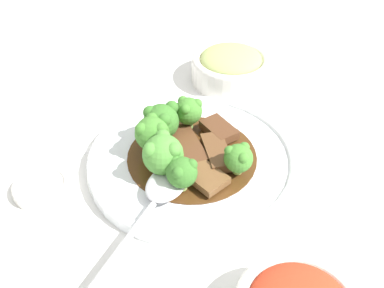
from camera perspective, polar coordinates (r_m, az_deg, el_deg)
ground_plane at (r=0.55m, az=0.00°, el=-2.70°), size 4.00×4.00×0.00m
main_plate at (r=0.54m, az=0.00°, el=-1.93°), size 0.25×0.25×0.02m
beef_strip_0 at (r=0.53m, az=3.17°, el=-1.03°), size 0.04×0.07×0.01m
beef_strip_1 at (r=0.54m, az=-1.06°, el=-0.34°), size 0.04×0.08×0.01m
beef_strip_2 at (r=0.51m, az=1.06°, el=-3.70°), size 0.05×0.07×0.01m
beef_strip_3 at (r=0.56m, az=3.43°, el=1.84°), size 0.03×0.05×0.01m
broccoli_floret_0 at (r=0.49m, az=-3.71°, el=-1.26°), size 0.05×0.05×0.05m
broccoli_floret_1 at (r=0.48m, az=-1.31°, el=-3.57°), size 0.03×0.03×0.04m
broccoli_floret_2 at (r=0.54m, az=-3.93°, el=2.96°), size 0.04×0.04×0.05m
broccoli_floret_3 at (r=0.52m, az=-5.09°, el=1.42°), size 0.04×0.04×0.05m
broccoli_floret_4 at (r=0.56m, az=-0.44°, el=4.26°), size 0.03×0.03×0.04m
broccoli_floret_5 at (r=0.50m, az=5.92°, el=-1.75°), size 0.03×0.03×0.04m
serving_spoon at (r=0.48m, az=-4.22°, el=-6.40°), size 0.19×0.14×0.01m
side_bowl_appetizer at (r=0.69m, az=4.94°, el=9.84°), size 0.12×0.12×0.05m
sauce_dish at (r=0.54m, az=-18.63°, el=-5.18°), size 0.06×0.06×0.01m
paper_napkin at (r=0.61m, az=-18.65°, el=0.63°), size 0.13×0.11×0.01m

